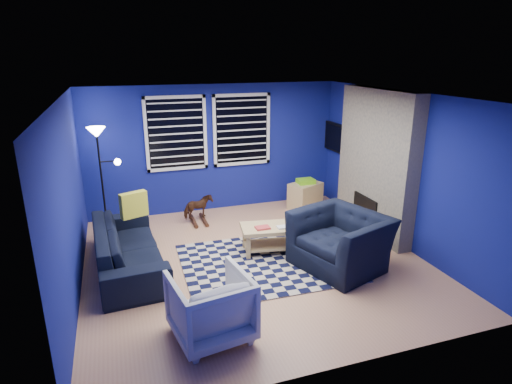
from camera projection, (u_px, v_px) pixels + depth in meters
floor at (255, 261)px, 6.59m from camera, size 5.00×5.00×0.00m
ceiling at (255, 96)px, 5.81m from camera, size 5.00×5.00×0.00m
wall_back at (215, 149)px, 8.46m from camera, size 5.00×0.00×5.00m
wall_left at (69, 202)px, 5.45m from camera, size 0.00×5.00×5.00m
wall_right at (400, 169)px, 6.96m from camera, size 0.00×5.00×5.00m
fireplace at (375, 166)px, 7.38m from camera, size 0.65×2.00×2.50m
window_left at (176, 134)px, 8.09m from camera, size 1.17×0.06×1.42m
window_right at (242, 130)px, 8.48m from camera, size 1.17×0.06×1.42m
tv at (338, 138)px, 8.70m from camera, size 0.07×1.00×0.58m
rug at (266, 262)px, 6.53m from camera, size 2.55×2.06×0.02m
sofa at (128, 247)px, 6.29m from camera, size 2.32×1.02×0.66m
armchair_big at (340, 241)px, 6.31m from camera, size 1.56×1.46×0.82m
armchair_bent at (211, 306)px, 4.73m from camera, size 0.94×0.96×0.77m
rocking_horse at (198, 207)px, 8.01m from camera, size 0.39×0.59×0.46m
coffee_table at (271, 233)px, 6.80m from camera, size 1.00×0.68×0.46m
cabinet at (305, 195)px, 8.76m from camera, size 0.76×0.65×0.62m
floor_lamp at (99, 147)px, 7.31m from camera, size 0.51×0.31×1.86m
throw_pillow at (134, 205)px, 6.49m from camera, size 0.43×0.26×0.39m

